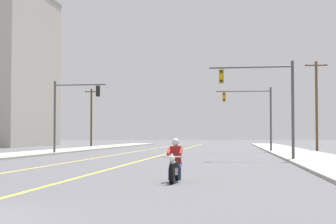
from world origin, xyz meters
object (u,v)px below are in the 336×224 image
Objects in this scene: traffic_signal_mid_right at (255,109)px; utility_pole_left_far at (91,116)px; motorcycle_with_rider at (175,164)px; traffic_signal_near_right at (268,94)px; traffic_signal_near_left at (69,106)px; utility_pole_right_far at (317,104)px.

utility_pole_left_far reaches higher than traffic_signal_mid_right.
traffic_signal_mid_right reaches higher than motorcycle_with_rider.
motorcycle_with_rider is 17.62m from traffic_signal_near_right.
traffic_signal_near_left is at bearing -152.30° from traffic_signal_mid_right.
utility_pole_right_far is 35.40m from utility_pole_left_far.
utility_pole_right_far is 1.10× the size of utility_pole_left_far.
traffic_signal_near_right is at bearing -34.31° from traffic_signal_near_left.
utility_pole_left_far is at bearing 117.20° from traffic_signal_near_right.
traffic_signal_mid_right is at bearing -150.91° from utility_pole_right_far.
traffic_signal_near_right is at bearing -89.70° from traffic_signal_mid_right.
utility_pole_right_far is (22.20, 11.85, 0.68)m from traffic_signal_near_left.
utility_pole_left_far reaches higher than motorcycle_with_rider.
traffic_signal_near_right is 19.21m from traffic_signal_mid_right.
utility_pole_right_far is at bearing 28.10° from traffic_signal_near_left.
motorcycle_with_rider is 63.15m from utility_pole_left_far.
traffic_signal_near_left is 25.17m from utility_pole_right_far.
traffic_signal_mid_right is at bearing -47.53° from utility_pole_left_far.
utility_pole_right_far is (10.35, 39.50, 4.18)m from motorcycle_with_rider.
traffic_signal_near_right is 23.59m from utility_pole_right_far.
utility_pole_right_far reaches higher than traffic_signal_mid_right.
utility_pole_right_far reaches higher than traffic_signal_near_left.
utility_pole_left_far is (-22.29, 24.35, 0.20)m from traffic_signal_mid_right.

